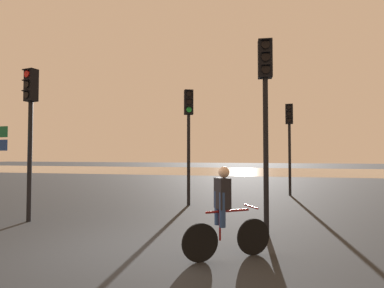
% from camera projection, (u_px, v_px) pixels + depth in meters
% --- Properties ---
extents(ground_plane, '(120.00, 120.00, 0.00)m').
position_uv_depth(ground_plane, '(109.00, 252.00, 5.65)').
color(ground_plane, black).
extents(water_strip, '(80.00, 16.00, 0.01)m').
position_uv_depth(water_strip, '(233.00, 171.00, 33.19)').
color(water_strip, '#9E937F').
rests_on(water_strip, ground).
extents(traffic_light_near_right, '(0.34, 0.35, 4.52)m').
position_uv_depth(traffic_light_near_right, '(265.00, 98.00, 6.96)').
color(traffic_light_near_right, black).
rests_on(traffic_light_near_right, ground).
extents(traffic_light_far_right, '(0.35, 0.37, 4.11)m').
position_uv_depth(traffic_light_far_right, '(289.00, 131.00, 13.48)').
color(traffic_light_far_right, black).
rests_on(traffic_light_far_right, ground).
extents(traffic_light_near_left, '(0.37, 0.39, 4.21)m').
position_uv_depth(traffic_light_near_left, '(30.00, 115.00, 8.28)').
color(traffic_light_near_left, black).
rests_on(traffic_light_near_left, ground).
extents(traffic_light_center, '(0.38, 0.40, 4.19)m').
position_uv_depth(traffic_light_center, '(189.00, 125.00, 10.88)').
color(traffic_light_center, black).
rests_on(traffic_light_center, ground).
extents(cyclist, '(1.46, 0.96, 1.62)m').
position_uv_depth(cyclist, '(224.00, 212.00, 5.28)').
color(cyclist, black).
rests_on(cyclist, ground).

